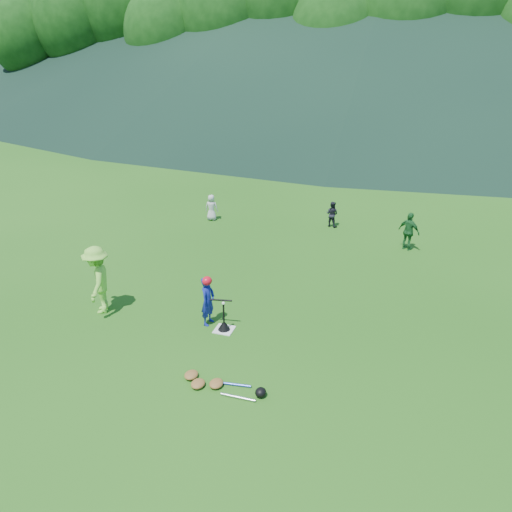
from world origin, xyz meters
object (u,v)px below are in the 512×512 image
at_px(fielder_c, 409,231).
at_px(equipment_pile, 216,384).
at_px(home_plate, 224,330).
at_px(batter_child, 208,301).
at_px(adult_coach, 98,280).
at_px(fielder_a, 212,207).
at_px(batting_tee, 224,325).
at_px(fielder_b, 332,214).

relative_size(fielder_c, equipment_pile, 0.71).
distance_m(home_plate, fielder_c, 7.63).
bearing_deg(batter_child, adult_coach, 101.97).
height_order(batter_child, fielder_c, fielder_c).
height_order(batter_child, fielder_a, batter_child).
relative_size(adult_coach, fielder_c, 1.39).
xyz_separation_m(batter_child, equipment_pile, (1.09, -2.20, -0.56)).
distance_m(batting_tee, equipment_pile, 2.12).
xyz_separation_m(adult_coach, fielder_c, (7.31, 6.60, -0.25)).
height_order(fielder_b, equipment_pile, fielder_b).
bearing_deg(equipment_pile, fielder_a, 113.04).
distance_m(adult_coach, equipment_pile, 4.46).
distance_m(home_plate, batting_tee, 0.12).
distance_m(batter_child, fielder_a, 7.56).
relative_size(home_plate, equipment_pile, 0.25).
xyz_separation_m(fielder_c, equipment_pile, (-3.36, -8.51, -0.57)).
bearing_deg(fielder_b, adult_coach, 76.17).
bearing_deg(adult_coach, equipment_pile, 40.95).
xyz_separation_m(home_plate, fielder_a, (-3.30, 7.18, 0.49)).
height_order(fielder_c, equipment_pile, fielder_c).
bearing_deg(adult_coach, fielder_b, 127.20).
bearing_deg(fielder_b, batter_child, 93.46).
xyz_separation_m(batter_child, fielder_c, (4.45, 6.31, 0.01)).
height_order(home_plate, adult_coach, adult_coach).
height_order(batter_child, adult_coach, adult_coach).
relative_size(batter_child, fielder_b, 1.30).
bearing_deg(fielder_c, adult_coach, 70.68).
relative_size(fielder_c, batting_tee, 1.88).
bearing_deg(batting_tee, batter_child, 159.93).
bearing_deg(home_plate, fielder_c, 58.50).
bearing_deg(fielder_c, batting_tee, 87.10).
height_order(home_plate, fielder_b, fielder_b).
bearing_deg(equipment_pile, adult_coach, 154.16).
relative_size(fielder_a, fielder_b, 1.03).
bearing_deg(fielder_b, fielder_a, 24.59).
bearing_deg(equipment_pile, fielder_c, 68.46).
xyz_separation_m(fielder_b, batting_tee, (-1.20, -7.88, -0.35)).
relative_size(batter_child, equipment_pile, 0.69).
height_order(fielder_a, batting_tee, fielder_a).
xyz_separation_m(adult_coach, fielder_b, (4.54, 7.99, -0.41)).
bearing_deg(batter_child, equipment_pile, -147.41).
relative_size(batter_child, fielder_a, 1.26).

